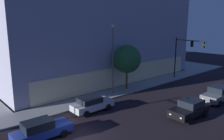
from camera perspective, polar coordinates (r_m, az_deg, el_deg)
The scene contains 9 objects.
ground_plane at distance 19.28m, azimuth -9.07°, elevation -16.70°, with size 120.00×120.00×0.00m, color black.
modern_building at distance 41.16m, azimuth -7.21°, elevation 10.28°, with size 33.05×22.43×16.40m.
traffic_light_far_corner at distance 37.50m, azimuth 18.44°, elevation 4.87°, with size 0.75×5.55×6.78m.
street_lamp_sidewalk at distance 28.13m, azimuth 0.22°, elevation 4.66°, with size 0.44×0.44×8.90m.
sidewalk_tree at distance 30.67m, azimuth 3.85°, elevation 2.83°, with size 3.87×3.87×6.18m.
car_blue at distance 19.30m, azimuth -17.73°, elevation -14.36°, with size 4.73×2.00×1.65m.
car_silver at distance 23.89m, azimuth -5.17°, elevation -8.64°, with size 4.58×2.08×1.60m.
car_black at distance 23.64m, azimuth 19.22°, elevation -9.34°, with size 4.49×2.32×1.76m.
car_grey at distance 29.52m, azimuth 25.48°, elevation -5.56°, with size 4.69×2.28×1.82m.
Camera 1 is at (-8.80, -14.50, 9.16)m, focal length 35.72 mm.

